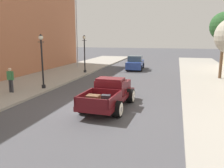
{
  "coord_description": "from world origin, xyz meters",
  "views": [
    {
      "loc": [
        4.06,
        -11.66,
        3.78
      ],
      "look_at": [
        0.4,
        1.58,
        1.0
      ],
      "focal_mm": 37.29,
      "sensor_mm": 36.0,
      "label": 1
    }
  ],
  "objects_px": {
    "hotrod_truck_maroon": "(110,93)",
    "street_lamp_far": "(85,51)",
    "street_tree_second": "(224,27)",
    "street_lamp_near": "(42,57)",
    "flagpole": "(78,20)",
    "pedestrian_sidewalk_left": "(10,79)",
    "car_background_blue": "(135,63)"
  },
  "relations": [
    {
      "from": "street_lamp_near",
      "to": "street_tree_second",
      "type": "relative_size",
      "value": 0.67
    },
    {
      "from": "car_background_blue",
      "to": "street_lamp_near",
      "type": "bearing_deg",
      "value": -109.88
    },
    {
      "from": "street_tree_second",
      "to": "street_lamp_near",
      "type": "bearing_deg",
      "value": -148.84
    },
    {
      "from": "pedestrian_sidewalk_left",
      "to": "street_tree_second",
      "type": "bearing_deg",
      "value": 33.78
    },
    {
      "from": "hotrod_truck_maroon",
      "to": "car_background_blue",
      "type": "bearing_deg",
      "value": 94.63
    },
    {
      "from": "street_lamp_near",
      "to": "street_tree_second",
      "type": "distance_m",
      "value": 15.36
    },
    {
      "from": "flagpole",
      "to": "street_tree_second",
      "type": "height_order",
      "value": "flagpole"
    },
    {
      "from": "pedestrian_sidewalk_left",
      "to": "flagpole",
      "type": "relative_size",
      "value": 0.18
    },
    {
      "from": "street_lamp_near",
      "to": "street_tree_second",
      "type": "bearing_deg",
      "value": 31.16
    },
    {
      "from": "hotrod_truck_maroon",
      "to": "street_lamp_near",
      "type": "distance_m",
      "value": 6.49
    },
    {
      "from": "pedestrian_sidewalk_left",
      "to": "street_lamp_far",
      "type": "bearing_deg",
      "value": 82.05
    },
    {
      "from": "hotrod_truck_maroon",
      "to": "street_lamp_far",
      "type": "relative_size",
      "value": 1.3
    },
    {
      "from": "flagpole",
      "to": "street_tree_second",
      "type": "bearing_deg",
      "value": -13.43
    },
    {
      "from": "hotrod_truck_maroon",
      "to": "pedestrian_sidewalk_left",
      "type": "bearing_deg",
      "value": 173.48
    },
    {
      "from": "pedestrian_sidewalk_left",
      "to": "street_lamp_far",
      "type": "height_order",
      "value": "street_lamp_far"
    },
    {
      "from": "street_lamp_far",
      "to": "street_tree_second",
      "type": "height_order",
      "value": "street_tree_second"
    },
    {
      "from": "car_background_blue",
      "to": "pedestrian_sidewalk_left",
      "type": "height_order",
      "value": "pedestrian_sidewalk_left"
    },
    {
      "from": "flagpole",
      "to": "street_lamp_far",
      "type": "bearing_deg",
      "value": -58.84
    },
    {
      "from": "car_background_blue",
      "to": "street_lamp_far",
      "type": "height_order",
      "value": "street_lamp_far"
    },
    {
      "from": "street_lamp_near",
      "to": "flagpole",
      "type": "xyz_separation_m",
      "value": [
        -2.13,
        11.47,
        3.39
      ]
    },
    {
      "from": "street_lamp_far",
      "to": "street_tree_second",
      "type": "relative_size",
      "value": 0.67
    },
    {
      "from": "car_background_blue",
      "to": "street_lamp_far",
      "type": "relative_size",
      "value": 1.14
    },
    {
      "from": "car_background_blue",
      "to": "street_lamp_far",
      "type": "xyz_separation_m",
      "value": [
        -4.52,
        -4.54,
        1.62
      ]
    },
    {
      "from": "hotrod_truck_maroon",
      "to": "flagpole",
      "type": "xyz_separation_m",
      "value": [
        -7.87,
        14.03,
        5.02
      ]
    },
    {
      "from": "hotrod_truck_maroon",
      "to": "street_lamp_near",
      "type": "xyz_separation_m",
      "value": [
        -5.74,
        2.56,
        1.63
      ]
    },
    {
      "from": "street_lamp_near",
      "to": "flagpole",
      "type": "height_order",
      "value": "flagpole"
    },
    {
      "from": "hotrod_truck_maroon",
      "to": "street_tree_second",
      "type": "bearing_deg",
      "value": 55.12
    },
    {
      "from": "car_background_blue",
      "to": "pedestrian_sidewalk_left",
      "type": "relative_size",
      "value": 2.66
    },
    {
      "from": "car_background_blue",
      "to": "pedestrian_sidewalk_left",
      "type": "xyz_separation_m",
      "value": [
        -5.88,
        -14.25,
        0.32
      ]
    },
    {
      "from": "car_background_blue",
      "to": "hotrod_truck_maroon",
      "type": "bearing_deg",
      "value": -85.37
    },
    {
      "from": "street_lamp_near",
      "to": "street_lamp_far",
      "type": "distance_m",
      "value": 7.96
    },
    {
      "from": "hotrod_truck_maroon",
      "to": "flagpole",
      "type": "bearing_deg",
      "value": 119.28
    }
  ]
}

